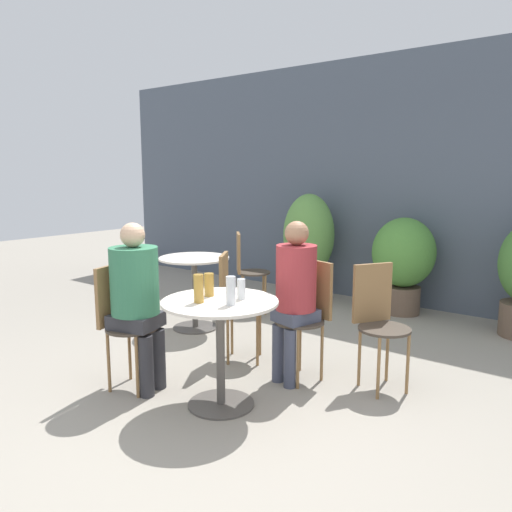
% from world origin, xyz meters
% --- Properties ---
extents(ground_plane, '(20.00, 20.00, 0.00)m').
position_xyz_m(ground_plane, '(0.00, 0.00, 0.00)').
color(ground_plane, gray).
extents(storefront_wall, '(10.00, 0.06, 3.00)m').
position_xyz_m(storefront_wall, '(0.00, 3.55, 1.50)').
color(storefront_wall, '#4C5666').
rests_on(storefront_wall, ground_plane).
extents(cafe_table_near, '(0.79, 0.79, 0.75)m').
position_xyz_m(cafe_table_near, '(-0.20, 0.14, 0.56)').
color(cafe_table_near, '#514C47').
rests_on(cafe_table_near, ground_plane).
extents(cafe_table_far, '(0.72, 0.72, 0.75)m').
position_xyz_m(cafe_table_far, '(-1.58, 1.30, 0.53)').
color(cafe_table_far, '#514C47').
rests_on(cafe_table_far, ground_plane).
extents(bistro_chair_0, '(0.40, 0.42, 0.93)m').
position_xyz_m(bistro_chair_0, '(0.01, 0.93, 0.56)').
color(bistro_chair_0, '#42382D').
rests_on(bistro_chair_0, ground_plane).
extents(bistro_chair_1, '(0.42, 0.40, 0.93)m').
position_xyz_m(bistro_chair_1, '(-0.99, -0.07, 0.56)').
color(bistro_chair_1, '#42382D').
rests_on(bistro_chair_1, ground_plane).
extents(bistro_chair_2, '(0.44, 0.44, 0.93)m').
position_xyz_m(bistro_chair_2, '(-1.54, 2.10, 0.56)').
color(bistro_chair_2, '#42382D').
rests_on(bistro_chair_2, ground_plane).
extents(bistro_chair_3, '(0.44, 0.43, 0.93)m').
position_xyz_m(bistro_chair_3, '(-0.69, 0.86, 0.56)').
color(bistro_chair_3, '#42382D').
rests_on(bistro_chair_3, ground_plane).
extents(bistro_chair_4, '(0.44, 0.43, 0.93)m').
position_xyz_m(bistro_chair_4, '(0.51, 1.11, 0.56)').
color(bistro_chair_4, '#42382D').
rests_on(bistro_chair_4, ground_plane).
extents(seated_person_0, '(0.33, 0.35, 1.25)m').
position_xyz_m(seated_person_0, '(-0.02, 0.80, 0.75)').
color(seated_person_0, '#42475B').
rests_on(seated_person_0, ground_plane).
extents(seated_person_1, '(0.40, 0.37, 1.25)m').
position_xyz_m(seated_person_1, '(-0.85, -0.03, 0.74)').
color(seated_person_1, '#2D2D33').
rests_on(seated_person_1, ground_plane).
extents(beer_glass_0, '(0.06, 0.06, 0.19)m').
position_xyz_m(beer_glass_0, '(-0.06, 0.10, 0.85)').
color(beer_glass_0, silver).
rests_on(beer_glass_0, cafe_table_near).
extents(beer_glass_1, '(0.06, 0.06, 0.14)m').
position_xyz_m(beer_glass_1, '(-0.10, 0.25, 0.82)').
color(beer_glass_1, silver).
rests_on(beer_glass_1, cafe_table_near).
extents(beer_glass_2, '(0.07, 0.07, 0.16)m').
position_xyz_m(beer_glass_2, '(-0.34, 0.19, 0.83)').
color(beer_glass_2, '#B28433').
rests_on(beer_glass_2, cafe_table_near).
extents(beer_glass_3, '(0.07, 0.07, 0.19)m').
position_xyz_m(beer_glass_3, '(-0.27, 0.02, 0.84)').
color(beer_glass_3, '#B28433').
rests_on(beer_glass_3, cafe_table_near).
extents(potted_plant_0, '(0.65, 0.65, 1.34)m').
position_xyz_m(potted_plant_0, '(-1.31, 3.10, 0.76)').
color(potted_plant_0, '#93664C').
rests_on(potted_plant_0, ground_plane).
extents(potted_plant_1, '(0.71, 0.71, 1.10)m').
position_xyz_m(potted_plant_1, '(-0.09, 3.16, 0.64)').
color(potted_plant_1, brown).
rests_on(potted_plant_1, ground_plane).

